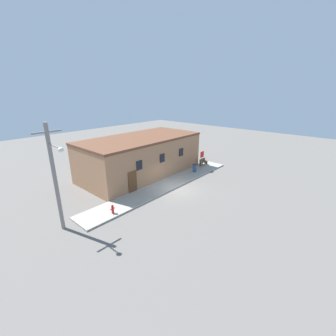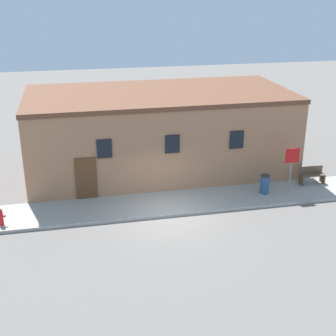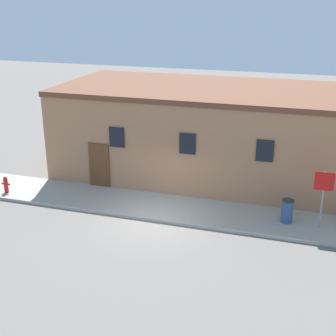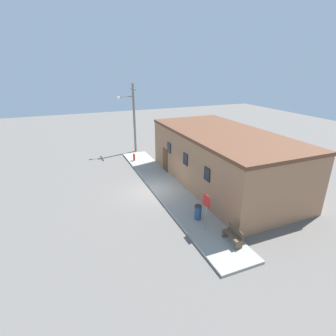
% 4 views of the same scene
% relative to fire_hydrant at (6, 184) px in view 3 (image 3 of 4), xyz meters
% --- Properties ---
extents(ground_plane, '(80.00, 80.00, 0.00)m').
position_rel_fire_hydrant_xyz_m(ground_plane, '(7.19, -0.57, -0.52)').
color(ground_plane, '#66605B').
extents(sidewalk, '(19.61, 2.55, 0.14)m').
position_rel_fire_hydrant_xyz_m(sidewalk, '(7.19, 0.71, -0.45)').
color(sidewalk, '#9E998E').
rests_on(sidewalk, ground).
extents(brick_building, '(13.97, 6.73, 4.41)m').
position_rel_fire_hydrant_xyz_m(brick_building, '(7.87, 5.28, 1.68)').
color(brick_building, '#A87551').
rests_on(brick_building, ground).
extents(fire_hydrant, '(0.40, 0.19, 0.76)m').
position_rel_fire_hydrant_xyz_m(fire_hydrant, '(0.00, 0.00, 0.00)').
color(fire_hydrant, red).
rests_on(fire_hydrant, sidewalk).
extents(stop_sign, '(0.72, 0.06, 2.29)m').
position_rel_fire_hydrant_xyz_m(stop_sign, '(13.47, 0.58, 1.23)').
color(stop_sign, gray).
rests_on(stop_sign, sidewalk).
extents(trash_bin, '(0.47, 0.47, 0.94)m').
position_rel_fire_hydrant_xyz_m(trash_bin, '(12.24, 0.75, 0.09)').
color(trash_bin, '#2D517F').
rests_on(trash_bin, sidewalk).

